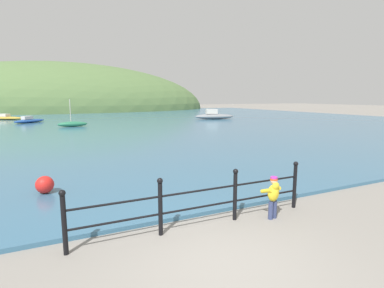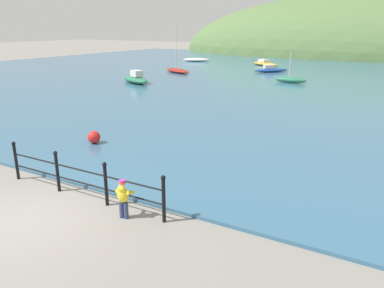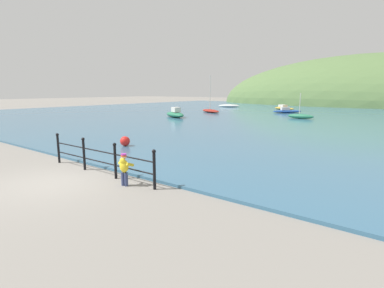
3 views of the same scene
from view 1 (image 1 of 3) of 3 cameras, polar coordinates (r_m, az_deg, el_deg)
ground_plane at (r=5.49m, az=5.90°, el=-21.85°), size 200.00×200.00×0.00m
water at (r=36.20m, az=-21.49°, el=3.94°), size 80.00×60.00×0.10m
far_hillside at (r=70.21m, az=-23.53°, el=5.90°), size 64.33×35.38×20.09m
iron_railing at (r=6.55m, az=1.52°, el=-10.35°), size 5.53×0.12×1.21m
child_in_coat at (r=7.25m, az=15.21°, el=-9.10°), size 0.42×0.41×1.00m
boat_mid_harbor at (r=29.78m, az=-21.80°, el=3.57°), size 2.57×0.66×2.53m
boat_green_fishing at (r=42.94m, az=-31.91°, el=4.27°), size 4.36×3.69×0.70m
boat_nearest_quay at (r=36.42m, az=-28.58°, el=3.95°), size 3.38×3.29×0.71m
boat_twin_mast at (r=37.47m, az=4.22°, el=5.37°), size 5.07×2.69×1.23m
mooring_buoy at (r=9.53m, az=-26.25°, el=-6.96°), size 0.50×0.50×0.50m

